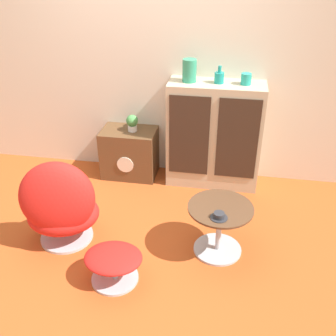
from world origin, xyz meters
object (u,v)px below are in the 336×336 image
egg_chair (61,207)px  potted_plant (132,122)px  coffee_table (219,225)px  tv_console (130,153)px  teacup (219,216)px  vase_inner_right (246,79)px  vase_leftmost (189,70)px  sideboard (214,135)px  ottoman (114,261)px  vase_inner_left (219,77)px

egg_chair → potted_plant: size_ratio=4.62×
egg_chair → coffee_table: bearing=5.0°
tv_console → teacup: 1.62m
vase_inner_right → teacup: vase_inner_right is taller
coffee_table → vase_leftmost: (-0.40, 1.11, 0.93)m
egg_chair → potted_plant: bearing=75.9°
sideboard → teacup: bearing=-84.1°
egg_chair → teacup: (1.29, -0.03, 0.09)m
vase_leftmost → vase_inner_right: 0.54m
ottoman → vase_inner_left: 1.94m
coffee_table → vase_inner_left: vase_inner_left is taller
coffee_table → potted_plant: 1.52m
ottoman → potted_plant: bearing=98.7°
vase_leftmost → teacup: size_ratio=1.60×
tv_console → vase_leftmost: bearing=0.7°
coffee_table → sideboard: bearing=97.0°
ottoman → vase_leftmost: bearing=77.7°
sideboard → vase_leftmost: 0.70m
teacup → egg_chair: bearing=178.7°
sideboard → tv_console: bearing=-179.7°
sideboard → potted_plant: bearing=-179.8°
ottoman → vase_leftmost: vase_leftmost is taller
sideboard → ottoman: 1.72m
vase_inner_left → potted_plant: 1.01m
coffee_table → teacup: teacup is taller
tv_console → coffee_table: size_ratio=1.11×
tv_console → vase_leftmost: (0.63, 0.01, 0.93)m
sideboard → teacup: size_ratio=8.12×
vase_inner_left → teacup: 1.43m
vase_leftmost → teacup: bearing=-72.3°
coffee_table → vase_inner_right: bearing=83.4°
vase_inner_left → tv_console: bearing=-179.5°
sideboard → teacup: 1.26m
sideboard → ottoman: sideboard is taller
ottoman → vase_inner_right: 2.04m
sideboard → vase_inner_left: bearing=15.6°
vase_leftmost → vase_inner_left: (0.28, 0.00, -0.05)m
coffee_table → vase_inner_right: size_ratio=4.96×
egg_chair → teacup: size_ratio=6.07×
teacup → vase_leftmost: bearing=107.7°
vase_leftmost → coffee_table: bearing=-69.9°
egg_chair → potted_plant: egg_chair is taller
sideboard → ottoman: bearing=-111.4°
tv_console → potted_plant: bearing=0.7°
ottoman → vase_inner_right: bearing=60.8°
coffee_table → potted_plant: bearing=131.9°
sideboard → teacup: (0.13, -1.25, -0.08)m
tv_console → vase_inner_left: size_ratio=3.52×
teacup → potted_plant: bearing=128.2°
tv_console → teacup: bearing=-50.5°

